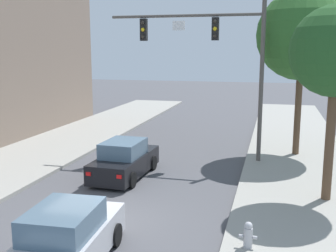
{
  "coord_description": "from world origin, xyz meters",
  "views": [
    {
      "loc": [
        5.21,
        -11.3,
        5.34
      ],
      "look_at": [
        0.65,
        6.25,
        2.0
      ],
      "focal_mm": 43.98,
      "sensor_mm": 36.0,
      "label": 1
    }
  ],
  "objects_px": {
    "car_lead_black": "(125,160)",
    "street_tree_nearest": "(336,52)",
    "car_following_silver": "(66,240)",
    "fire_hydrant": "(248,235)",
    "street_tree_second": "(302,35)",
    "traffic_signal_mast": "(216,50)"
  },
  "relations": [
    {
      "from": "traffic_signal_mast",
      "to": "fire_hydrant",
      "type": "xyz_separation_m",
      "value": [
        2.23,
        -9.1,
        -4.87
      ]
    },
    {
      "from": "traffic_signal_mast",
      "to": "street_tree_nearest",
      "type": "height_order",
      "value": "traffic_signal_mast"
    },
    {
      "from": "car_following_silver",
      "to": "street_tree_second",
      "type": "xyz_separation_m",
      "value": [
        5.99,
        12.81,
        5.33
      ]
    },
    {
      "from": "car_following_silver",
      "to": "traffic_signal_mast",
      "type": "bearing_deg",
      "value": 79.3
    },
    {
      "from": "traffic_signal_mast",
      "to": "car_lead_black",
      "type": "bearing_deg",
      "value": -132.75
    },
    {
      "from": "fire_hydrant",
      "to": "street_tree_nearest",
      "type": "bearing_deg",
      "value": 61.06
    },
    {
      "from": "car_lead_black",
      "to": "car_following_silver",
      "type": "relative_size",
      "value": 0.99
    },
    {
      "from": "car_lead_black",
      "to": "street_tree_nearest",
      "type": "height_order",
      "value": "street_tree_nearest"
    },
    {
      "from": "car_lead_black",
      "to": "street_tree_nearest",
      "type": "relative_size",
      "value": 0.64
    },
    {
      "from": "street_tree_nearest",
      "to": "street_tree_second",
      "type": "distance_m",
      "value": 6.59
    },
    {
      "from": "street_tree_second",
      "to": "traffic_signal_mast",
      "type": "bearing_deg",
      "value": -155.22
    },
    {
      "from": "street_tree_second",
      "to": "fire_hydrant",
      "type": "bearing_deg",
      "value": -98.76
    },
    {
      "from": "car_lead_black",
      "to": "fire_hydrant",
      "type": "relative_size",
      "value": 5.96
    },
    {
      "from": "car_lead_black",
      "to": "street_tree_nearest",
      "type": "xyz_separation_m",
      "value": [
        7.98,
        -1.1,
        4.55
      ]
    },
    {
      "from": "car_lead_black",
      "to": "fire_hydrant",
      "type": "bearing_deg",
      "value": -44.8
    },
    {
      "from": "street_tree_nearest",
      "to": "street_tree_second",
      "type": "bearing_deg",
      "value": 96.64
    },
    {
      "from": "traffic_signal_mast",
      "to": "street_tree_second",
      "type": "relative_size",
      "value": 0.92
    },
    {
      "from": "traffic_signal_mast",
      "to": "street_tree_nearest",
      "type": "xyz_separation_m",
      "value": [
        4.66,
        -4.69,
        -0.11
      ]
    },
    {
      "from": "car_following_silver",
      "to": "street_tree_second",
      "type": "relative_size",
      "value": 0.53
    },
    {
      "from": "traffic_signal_mast",
      "to": "street_tree_nearest",
      "type": "relative_size",
      "value": 1.12
    },
    {
      "from": "street_tree_nearest",
      "to": "street_tree_second",
      "type": "xyz_separation_m",
      "value": [
        -0.76,
        6.5,
        0.78
      ]
    },
    {
      "from": "car_following_silver",
      "to": "street_tree_nearest",
      "type": "distance_m",
      "value": 10.3
    }
  ]
}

